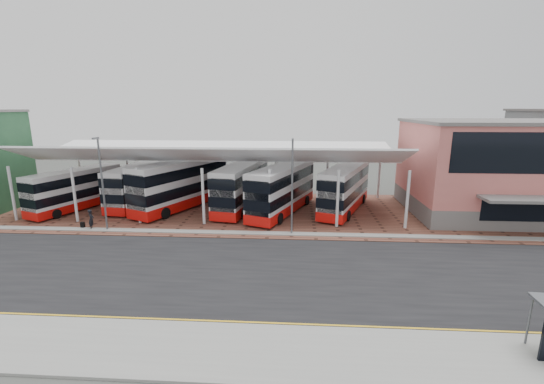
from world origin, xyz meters
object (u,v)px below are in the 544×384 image
object	(u,v)px
bus_3	(242,186)
pedestrian	(91,219)
terminal	(507,168)
bus_1	(139,185)
bus_2	(181,185)
bus_4	(282,190)
bus_5	(345,189)
bus_0	(76,190)

from	to	relation	value
bus_3	pedestrian	distance (m)	14.40
terminal	bus_1	world-z (taller)	terminal
terminal	bus_1	distance (m)	37.80
bus_2	pedestrian	distance (m)	9.53
bus_4	bus_2	bearing A→B (deg)	-164.91
bus_5	pedestrian	distance (m)	24.01
bus_4	bus_5	xyz separation A→B (m)	(6.37, 1.18, -0.09)
bus_3	pedestrian	xyz separation A→B (m)	(-12.10, -7.67, -1.43)
bus_1	bus_2	bearing A→B (deg)	-7.06
bus_1	bus_2	distance (m)	5.14
bus_2	bus_5	size ratio (longest dim) A/B	1.08
bus_1	bus_4	distance (m)	15.83
bus_2	pedestrian	bearing A→B (deg)	-102.55
bus_3	bus_0	bearing A→B (deg)	-164.69
bus_1	bus_2	xyz separation A→B (m)	(5.03, -1.04, 0.33)
bus_4	pedestrian	size ratio (longest dim) A/B	6.56
bus_0	bus_5	distance (m)	27.81
bus_3	bus_5	world-z (taller)	bus_3
terminal	pedestrian	bearing A→B (deg)	-168.93
terminal	pedestrian	xyz separation A→B (m)	(-38.42, -7.51, -3.71)
bus_3	bus_4	size ratio (longest dim) A/B	1.00
bus_1	bus_4	xyz separation A→B (m)	(15.68, -2.15, 0.20)
bus_1	bus_5	distance (m)	22.07
bus_3	terminal	bearing A→B (deg)	9.89
bus_3	bus_5	distance (m)	10.67
bus_1	bus_3	size ratio (longest dim) A/B	0.92
pedestrian	bus_0	bearing A→B (deg)	21.83
bus_3	bus_4	xyz separation A→B (m)	(4.30, -1.35, 0.03)
terminal	bus_2	bearing A→B (deg)	-179.86
bus_4	bus_0	bearing A→B (deg)	-158.51
bus_1	pedestrian	size ratio (longest dim) A/B	6.00
bus_4	bus_5	world-z (taller)	bus_4
bus_1	bus_2	size ratio (longest dim) A/B	0.88
bus_0	bus_4	bearing A→B (deg)	20.93
bus_3	bus_5	bearing A→B (deg)	9.35
bus_0	pedestrian	size ratio (longest dim) A/B	5.73
bus_0	bus_1	size ratio (longest dim) A/B	0.96
terminal	bus_4	distance (m)	22.17
bus_0	bus_3	world-z (taller)	bus_3
bus_3	bus_2	bearing A→B (deg)	-167.60
bus_5	pedestrian	world-z (taller)	bus_5
bus_3	bus_4	distance (m)	4.51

